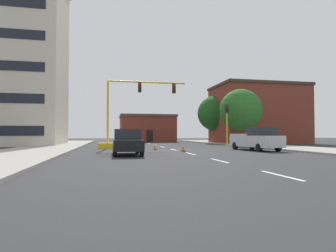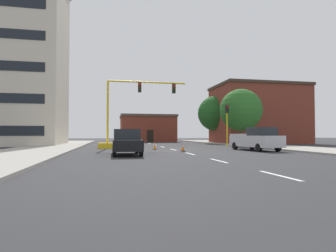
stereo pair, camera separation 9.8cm
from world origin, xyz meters
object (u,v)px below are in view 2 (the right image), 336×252
at_px(traffic_light_pole_right, 227,116).
at_px(sedan_black_near_left, 127,142).
at_px(traffic_cone_roadside_a, 155,146).
at_px(traffic_cone_roadside_b, 183,148).
at_px(tree_right_mid, 241,110).
at_px(tree_right_far, 215,113).
at_px(pickup_truck_silver, 256,139).
at_px(traffic_signal_gantry, 119,126).

xyz_separation_m(traffic_light_pole_right, sedan_black_near_left, (-12.05, -11.08, -2.64)).
bearing_deg(traffic_cone_roadside_a, traffic_light_pole_right, 27.14).
distance_m(sedan_black_near_left, traffic_cone_roadside_b, 6.09).
xyz_separation_m(tree_right_mid, traffic_cone_roadside_b, (-9.94, -9.59, -4.12)).
relative_size(sedan_black_near_left, traffic_cone_roadside_b, 7.48).
relative_size(tree_right_mid, sedan_black_near_left, 1.56).
distance_m(traffic_light_pole_right, tree_right_mid, 3.60).
height_order(tree_right_far, pickup_truck_silver, tree_right_far).
distance_m(tree_right_mid, sedan_black_near_left, 20.16).
bearing_deg(sedan_black_near_left, traffic_light_pole_right, 42.61).
height_order(traffic_signal_gantry, traffic_cone_roadside_b, traffic_signal_gantry).
height_order(tree_right_far, sedan_black_near_left, tree_right_far).
bearing_deg(tree_right_far, traffic_cone_roadside_a, -126.42).
bearing_deg(traffic_cone_roadside_a, traffic_signal_gantry, 137.15).
distance_m(tree_right_far, pickup_truck_silver, 20.75).
relative_size(sedan_black_near_left, traffic_cone_roadside_a, 6.63).
bearing_deg(pickup_truck_silver, sedan_black_near_left, -164.47).
xyz_separation_m(tree_right_far, sedan_black_near_left, (-15.26, -23.13, -3.85)).
bearing_deg(traffic_cone_roadside_a, pickup_truck_silver, -21.53).
bearing_deg(tree_right_mid, traffic_cone_roadside_b, -136.03).
xyz_separation_m(tree_right_mid, traffic_cone_roadside_a, (-11.89, -6.81, -4.08)).
distance_m(tree_right_far, traffic_cone_roadside_b, 22.55).
relative_size(traffic_light_pole_right, pickup_truck_silver, 0.86).
bearing_deg(traffic_cone_roadside_b, traffic_cone_roadside_a, 124.89).
height_order(traffic_signal_gantry, tree_right_far, tree_right_far).
bearing_deg(pickup_truck_silver, traffic_cone_roadside_a, 158.47).
relative_size(traffic_light_pole_right, tree_right_mid, 0.68).
xyz_separation_m(traffic_cone_roadside_a, traffic_cone_roadside_b, (1.94, -2.79, -0.04)).
distance_m(traffic_light_pole_right, sedan_black_near_left, 16.58).
bearing_deg(traffic_cone_roadside_b, traffic_light_pole_right, 46.09).
bearing_deg(traffic_signal_gantry, pickup_truck_silver, -28.45).
bearing_deg(traffic_signal_gantry, traffic_cone_roadside_b, -48.24).
bearing_deg(traffic_cone_roadside_a, traffic_cone_roadside_b, -55.11).
relative_size(pickup_truck_silver, traffic_cone_roadside_b, 9.24).
distance_m(traffic_signal_gantry, pickup_truck_silver, 13.13).
bearing_deg(pickup_truck_silver, traffic_signal_gantry, 151.55).
height_order(traffic_light_pole_right, tree_right_far, tree_right_far).
distance_m(traffic_light_pole_right, pickup_truck_silver, 8.40).
distance_m(traffic_signal_gantry, traffic_light_pole_right, 12.49).
height_order(tree_right_mid, traffic_cone_roadside_b, tree_right_mid).
distance_m(traffic_signal_gantry, sedan_black_near_left, 9.45).
bearing_deg(tree_right_far, traffic_cone_roadside_b, -118.05).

